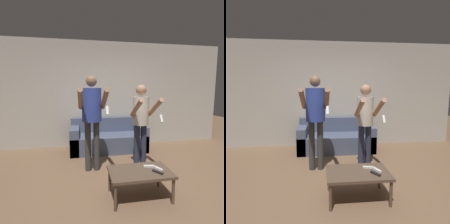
# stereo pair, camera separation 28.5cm
# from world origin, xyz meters

# --- Properties ---
(ground_plane) EXTENTS (14.00, 14.00, 0.00)m
(ground_plane) POSITION_xyz_m (0.00, 0.00, 0.00)
(ground_plane) COLOR brown
(wall_back) EXTENTS (6.40, 0.06, 2.70)m
(wall_back) POSITION_xyz_m (0.00, 2.21, 1.35)
(wall_back) COLOR #B7B2A8
(wall_back) RESTS_ON ground_plane
(couch) EXTENTS (1.80, 0.80, 0.77)m
(couch) POSITION_xyz_m (-0.04, 1.78, 0.27)
(couch) COLOR #4C5670
(couch) RESTS_ON ground_plane
(person_standing_left) EXTENTS (0.47, 0.77, 1.72)m
(person_standing_left) POSITION_xyz_m (-0.50, 0.71, 1.09)
(person_standing_left) COLOR #383838
(person_standing_left) RESTS_ON ground_plane
(person_standing_right) EXTENTS (0.42, 0.70, 1.57)m
(person_standing_right) POSITION_xyz_m (0.42, 0.70, 0.96)
(person_standing_right) COLOR #282D47
(person_standing_right) RESTS_ON ground_plane
(coffee_table) EXTENTS (0.84, 0.51, 0.38)m
(coffee_table) POSITION_xyz_m (0.08, -0.22, 0.34)
(coffee_table) COLOR brown
(coffee_table) RESTS_ON ground_plane
(remote_near) EXTENTS (0.11, 0.14, 0.02)m
(remote_near) POSITION_xyz_m (0.30, -0.32, 0.39)
(remote_near) COLOR black
(remote_near) RESTS_ON coffee_table
(remote_mid) EXTENTS (0.09, 0.15, 0.02)m
(remote_mid) POSITION_xyz_m (0.35, -0.22, 0.39)
(remote_mid) COLOR white
(remote_mid) RESTS_ON coffee_table
(remote_far) EXTENTS (0.15, 0.06, 0.02)m
(remote_far) POSITION_xyz_m (0.25, -0.13, 0.39)
(remote_far) COLOR white
(remote_far) RESTS_ON coffee_table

